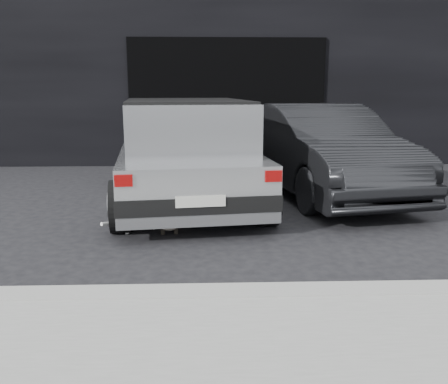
{
  "coord_description": "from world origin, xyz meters",
  "views": [
    {
      "loc": [
        0.59,
        -5.92,
        1.6
      ],
      "look_at": [
        0.76,
        -1.13,
        0.55
      ],
      "focal_mm": 38.0,
      "sensor_mm": 36.0,
      "label": 1
    }
  ],
  "objects_px": {
    "silver_hatchback": "(185,147)",
    "cat_siamese": "(169,219)",
    "second_car": "(320,149)",
    "cat_white": "(141,213)"
  },
  "relations": [
    {
      "from": "silver_hatchback",
      "to": "cat_siamese",
      "type": "xyz_separation_m",
      "value": [
        -0.14,
        -1.37,
        -0.66
      ]
    },
    {
      "from": "second_car",
      "to": "cat_siamese",
      "type": "relative_size",
      "value": 4.77
    },
    {
      "from": "silver_hatchback",
      "to": "cat_white",
      "type": "height_order",
      "value": "silver_hatchback"
    },
    {
      "from": "second_car",
      "to": "cat_siamese",
      "type": "xyz_separation_m",
      "value": [
        -2.17,
        -1.94,
        -0.55
      ]
    },
    {
      "from": "cat_siamese",
      "to": "cat_white",
      "type": "relative_size",
      "value": 1.2
    },
    {
      "from": "cat_white",
      "to": "second_car",
      "type": "bearing_deg",
      "value": 95.19
    },
    {
      "from": "silver_hatchback",
      "to": "second_car",
      "type": "xyz_separation_m",
      "value": [
        2.04,
        0.57,
        -0.11
      ]
    },
    {
      "from": "silver_hatchback",
      "to": "second_car",
      "type": "relative_size",
      "value": 1.0
    },
    {
      "from": "cat_siamese",
      "to": "cat_white",
      "type": "height_order",
      "value": "cat_white"
    },
    {
      "from": "silver_hatchback",
      "to": "cat_siamese",
      "type": "height_order",
      "value": "silver_hatchback"
    }
  ]
}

